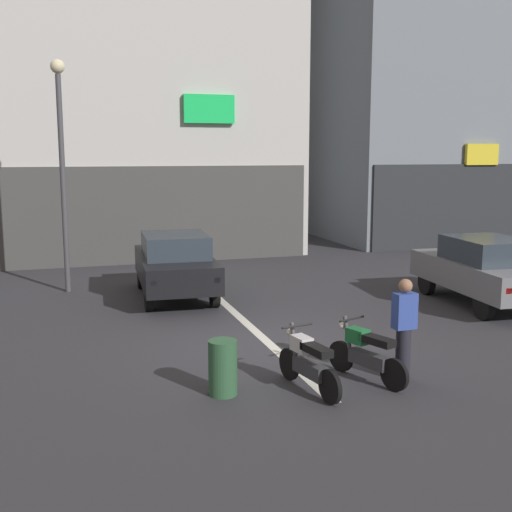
{
  "coord_description": "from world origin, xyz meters",
  "views": [
    {
      "loc": [
        -3.76,
        -11.13,
        3.65
      ],
      "look_at": [
        0.33,
        2.0,
        1.4
      ],
      "focal_mm": 44.63,
      "sensor_mm": 36.0,
      "label": 1
    }
  ],
  "objects_px": {
    "street_lamp": "(62,151)",
    "motorcycle_green_row_left_mid": "(366,353)",
    "car_black_crossing_near": "(175,263)",
    "car_grey_parked_kerbside": "(484,269)",
    "motorcycle_white_row_leftmost": "(308,362)",
    "person_by_motorcycles": "(404,329)",
    "trash_bin": "(223,368)",
    "car_red_down_street": "(209,226)"
  },
  "relations": [
    {
      "from": "car_grey_parked_kerbside",
      "to": "trash_bin",
      "type": "xyz_separation_m",
      "value": [
        -7.44,
        -3.74,
        -0.46
      ]
    },
    {
      "from": "car_black_crossing_near",
      "to": "car_grey_parked_kerbside",
      "type": "relative_size",
      "value": 0.99
    },
    {
      "from": "car_black_crossing_near",
      "to": "street_lamp",
      "type": "relative_size",
      "value": 0.7
    },
    {
      "from": "car_black_crossing_near",
      "to": "car_grey_parked_kerbside",
      "type": "distance_m",
      "value": 7.57
    },
    {
      "from": "trash_bin",
      "to": "motorcycle_green_row_left_mid",
      "type": "bearing_deg",
      "value": -2.41
    },
    {
      "from": "car_grey_parked_kerbside",
      "to": "car_red_down_street",
      "type": "distance_m",
      "value": 11.37
    },
    {
      "from": "car_black_crossing_near",
      "to": "car_red_down_street",
      "type": "xyz_separation_m",
      "value": [
        2.65,
        7.54,
        0.0
      ]
    },
    {
      "from": "motorcycle_white_row_leftmost",
      "to": "person_by_motorcycles",
      "type": "relative_size",
      "value": 0.99
    },
    {
      "from": "car_grey_parked_kerbside",
      "to": "street_lamp",
      "type": "distance_m",
      "value": 10.93
    },
    {
      "from": "trash_bin",
      "to": "car_red_down_street",
      "type": "bearing_deg",
      "value": 77.62
    },
    {
      "from": "motorcycle_white_row_leftmost",
      "to": "person_by_motorcycles",
      "type": "xyz_separation_m",
      "value": [
        1.64,
        -0.01,
        0.4
      ]
    },
    {
      "from": "car_red_down_street",
      "to": "motorcycle_white_row_leftmost",
      "type": "relative_size",
      "value": 2.53
    },
    {
      "from": "car_black_crossing_near",
      "to": "car_grey_parked_kerbside",
      "type": "xyz_separation_m",
      "value": [
        6.96,
        -2.99,
        0.0
      ]
    },
    {
      "from": "motorcycle_white_row_leftmost",
      "to": "car_black_crossing_near",
      "type": "bearing_deg",
      "value": 96.61
    },
    {
      "from": "car_black_crossing_near",
      "to": "motorcycle_white_row_leftmost",
      "type": "xyz_separation_m",
      "value": [
        0.81,
        -6.97,
        -0.43
      ]
    },
    {
      "from": "car_red_down_street",
      "to": "trash_bin",
      "type": "bearing_deg",
      "value": -102.38
    },
    {
      "from": "street_lamp",
      "to": "motorcycle_white_row_leftmost",
      "type": "distance_m",
      "value": 9.69
    },
    {
      "from": "car_black_crossing_near",
      "to": "car_grey_parked_kerbside",
      "type": "bearing_deg",
      "value": -23.24
    },
    {
      "from": "trash_bin",
      "to": "car_grey_parked_kerbside",
      "type": "bearing_deg",
      "value": 26.69
    },
    {
      "from": "car_black_crossing_near",
      "to": "motorcycle_white_row_leftmost",
      "type": "relative_size",
      "value": 2.54
    },
    {
      "from": "car_black_crossing_near",
      "to": "motorcycle_green_row_left_mid",
      "type": "height_order",
      "value": "car_black_crossing_near"
    },
    {
      "from": "car_grey_parked_kerbside",
      "to": "motorcycle_white_row_leftmost",
      "type": "xyz_separation_m",
      "value": [
        -6.15,
        -3.99,
        -0.43
      ]
    },
    {
      "from": "car_grey_parked_kerbside",
      "to": "trash_bin",
      "type": "distance_m",
      "value": 8.34
    },
    {
      "from": "motorcycle_white_row_leftmost",
      "to": "trash_bin",
      "type": "distance_m",
      "value": 1.32
    },
    {
      "from": "street_lamp",
      "to": "trash_bin",
      "type": "height_order",
      "value": "street_lamp"
    },
    {
      "from": "street_lamp",
      "to": "motorcycle_white_row_leftmost",
      "type": "relative_size",
      "value": 3.6
    },
    {
      "from": "car_grey_parked_kerbside",
      "to": "street_lamp",
      "type": "bearing_deg",
      "value": 154.84
    },
    {
      "from": "car_red_down_street",
      "to": "person_by_motorcycles",
      "type": "relative_size",
      "value": 2.5
    },
    {
      "from": "car_grey_parked_kerbside",
      "to": "trash_bin",
      "type": "bearing_deg",
      "value": -153.31
    },
    {
      "from": "car_grey_parked_kerbside",
      "to": "motorcycle_green_row_left_mid",
      "type": "xyz_separation_m",
      "value": [
        -5.09,
        -3.84,
        -0.43
      ]
    },
    {
      "from": "car_grey_parked_kerbside",
      "to": "trash_bin",
      "type": "relative_size",
      "value": 4.96
    },
    {
      "from": "car_red_down_street",
      "to": "motorcycle_white_row_leftmost",
      "type": "bearing_deg",
      "value": -97.22
    },
    {
      "from": "car_black_crossing_near",
      "to": "car_red_down_street",
      "type": "height_order",
      "value": "same"
    },
    {
      "from": "car_grey_parked_kerbside",
      "to": "car_red_down_street",
      "type": "height_order",
      "value": "same"
    },
    {
      "from": "car_black_crossing_near",
      "to": "car_grey_parked_kerbside",
      "type": "height_order",
      "value": "same"
    },
    {
      "from": "car_grey_parked_kerbside",
      "to": "street_lamp",
      "type": "height_order",
      "value": "street_lamp"
    },
    {
      "from": "car_black_crossing_near",
      "to": "street_lamp",
      "type": "xyz_separation_m",
      "value": [
        -2.6,
        1.5,
        2.8
      ]
    },
    {
      "from": "trash_bin",
      "to": "motorcycle_white_row_leftmost",
      "type": "bearing_deg",
      "value": -10.68
    },
    {
      "from": "motorcycle_white_row_leftmost",
      "to": "street_lamp",
      "type": "bearing_deg",
      "value": 111.91
    },
    {
      "from": "car_grey_parked_kerbside",
      "to": "motorcycle_green_row_left_mid",
      "type": "height_order",
      "value": "car_grey_parked_kerbside"
    },
    {
      "from": "street_lamp",
      "to": "motorcycle_green_row_left_mid",
      "type": "xyz_separation_m",
      "value": [
        4.47,
        -8.33,
        -3.23
      ]
    },
    {
      "from": "motorcycle_white_row_leftmost",
      "to": "car_red_down_street",
      "type": "bearing_deg",
      "value": 82.78
    }
  ]
}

